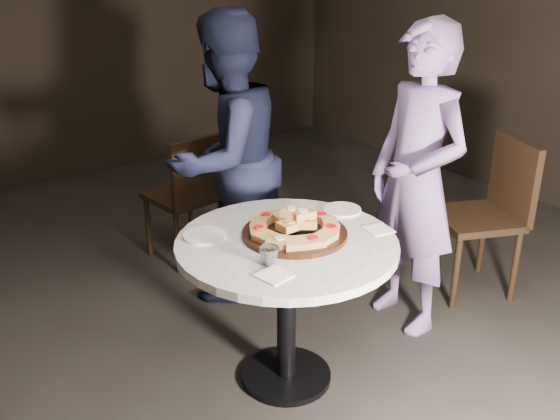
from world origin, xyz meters
The scene contains 13 objects.
floor centered at (0.00, 0.00, 0.00)m, with size 7.00×7.00×0.00m, color black.
table centered at (-0.09, -0.02, 0.61)m, with size 1.21×1.21×0.75m.
serving_board centered at (-0.03, 0.00, 0.76)m, with size 0.48×0.48×0.02m, color black.
focaccia_pile centered at (-0.03, 0.00, 0.80)m, with size 0.42×0.43×0.11m.
plate_left centered at (-0.36, 0.24, 0.75)m, with size 0.20×0.20×0.01m, color white.
plate_right centered at (0.34, 0.09, 0.75)m, with size 0.19×0.19×0.01m, color white.
water_glass centered at (-0.29, -0.15, 0.79)m, with size 0.08×0.08×0.08m, color silver.
napkin_near centered at (-0.33, -0.24, 0.75)m, with size 0.12×0.12×0.01m, color white.
napkin_far centered at (0.31, -0.18, 0.75)m, with size 0.11×0.11×0.01m, color white.
chair_far centered at (0.18, 1.36, 0.50)m, with size 0.45×0.47×0.87m.
chair_right centered at (1.42, -0.03, 0.54)m, with size 0.60×0.59×0.94m.
diner_navy centered at (0.17, 0.89, 0.83)m, with size 0.81×0.63×1.67m, color black.
diner_teal centered at (0.78, 0.01, 0.83)m, with size 0.60×0.40×1.65m, color #7A629B.
Camera 1 is at (-1.62, -2.00, 1.95)m, focal length 40.00 mm.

